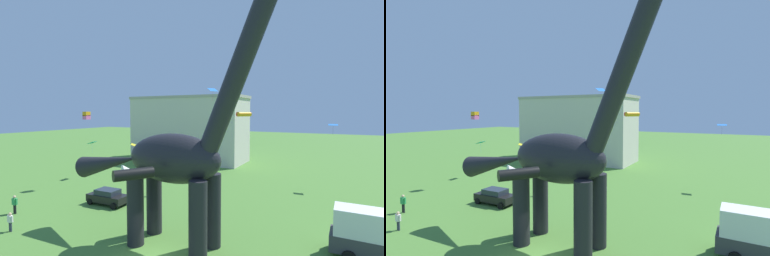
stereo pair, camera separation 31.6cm
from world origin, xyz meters
TOP-DOWN VIEW (x-y plane):
  - dinosaur_sculpture at (0.16, 2.27)m, footprint 16.30×3.45m
  - parked_sedan_left at (-10.28, 6.69)m, footprint 4.25×2.02m
  - parked_box_truck at (12.66, 6.30)m, footprint 5.66×2.38m
  - person_vendor_side at (-8.18, 10.92)m, footprint 0.39×0.17m
  - person_near_flyer at (-1.27, 13.83)m, footprint 0.56×0.24m
  - person_watching_child at (-12.29, -1.73)m, footprint 0.57×0.25m
  - person_photographer at (-15.95, 0.74)m, footprint 0.64×0.28m
  - kite_high_right at (-6.93, 25.55)m, footprint 1.61×1.79m
  - kite_mid_left at (9.68, 24.47)m, footprint 1.13×0.88m
  - kite_mid_right at (-21.14, 14.81)m, footprint 1.10×1.42m
  - kite_high_left at (-0.80, -0.86)m, footprint 2.56×2.44m
  - kite_trailing at (-0.87, 21.61)m, footprint 2.13×2.04m
  - kite_far_right at (-10.31, 11.40)m, footprint 2.02×2.15m
  - kite_mid_center at (-18.21, 11.29)m, footprint 0.72×0.72m
  - background_building_block at (-15.63, 34.01)m, footprint 22.16×9.00m

SIDE VIEW (x-z plane):
  - person_vendor_side at x=-8.18m, z-range 0.11..1.16m
  - parked_sedan_left at x=-10.28m, z-range 0.03..1.58m
  - person_near_flyer at x=-1.27m, z-range 0.16..1.64m
  - person_watching_child at x=-12.29m, z-range 0.16..1.67m
  - person_photographer at x=-15.95m, z-range 0.18..1.88m
  - parked_box_truck at x=12.66m, z-range 0.05..3.25m
  - kite_mid_right at x=-21.14m, z-range 4.11..5.80m
  - kite_far_right at x=-10.31m, z-range 4.33..6.58m
  - kite_high_left at x=-0.80m, z-range 5.26..5.98m
  - dinosaur_sculpture at x=0.16m, z-range -2.36..14.68m
  - background_building_block at x=-15.63m, z-range 0.01..12.38m
  - kite_mid_left at x=9.68m, z-range 7.13..8.44m
  - kite_mid_center at x=-18.21m, z-range 8.42..9.41m
  - kite_trailing at x=-0.87m, z-range 8.77..9.37m
  - kite_high_right at x=-6.93m, z-range 11.77..13.74m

